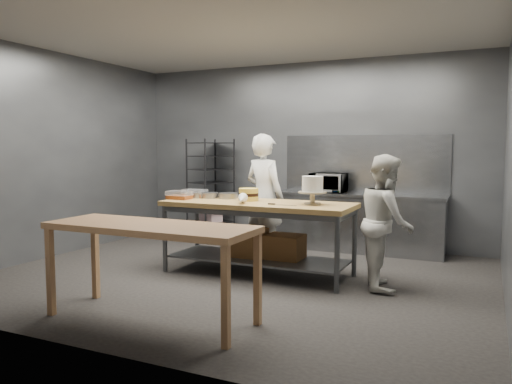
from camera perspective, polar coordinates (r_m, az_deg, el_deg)
ground at (r=6.29m, az=-2.28°, el=-9.64°), size 6.00×6.00×0.00m
back_wall at (r=8.39m, az=5.57°, el=4.39°), size 6.00×0.04×3.00m
work_table at (r=6.32m, az=0.37°, el=-4.26°), size 2.40×0.90×0.92m
near_counter at (r=4.70m, az=-11.99°, el=-4.65°), size 2.00×0.70×0.90m
back_counter at (r=7.88m, az=11.60°, el=-3.39°), size 2.60×0.60×0.90m
splashback_panel at (r=8.09m, az=12.21°, el=3.21°), size 2.60×0.02×0.90m
speed_rack at (r=8.72m, az=-5.22°, el=0.18°), size 0.81×0.84×1.75m
chef_behind at (r=7.04m, az=0.97°, el=-0.64°), size 0.75×0.61×1.79m
chef_right at (r=5.86m, az=14.64°, el=-3.28°), size 0.77×0.88×1.53m
microwave at (r=7.94m, az=8.26°, el=1.07°), size 0.54×0.37×0.30m
frosted_cake_stand at (r=5.99m, az=6.48°, el=0.63°), size 0.34×0.34×0.34m
layer_cake at (r=6.39m, az=-0.83°, el=-0.29°), size 0.25×0.25×0.16m
cake_pans at (r=6.78m, az=-5.28°, el=-0.36°), size 0.73×0.33×0.07m
piping_bag at (r=6.00m, az=-1.64°, el=-0.84°), size 0.25×0.40×0.12m
offset_spatula at (r=5.94m, az=2.56°, el=-1.44°), size 0.36×0.02×0.02m
pastry_clamshells at (r=6.77m, az=-7.89°, el=-0.24°), size 0.37×0.49×0.11m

